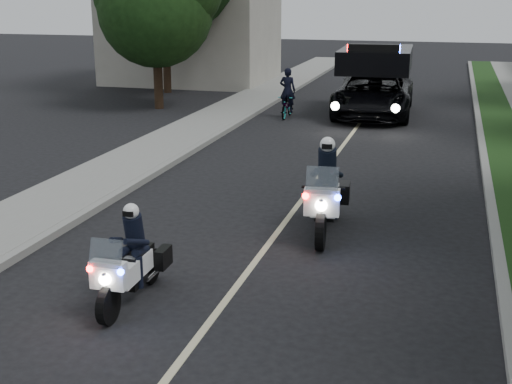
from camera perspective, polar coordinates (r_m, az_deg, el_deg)
ground at (r=9.38m, az=-5.38°, el=-12.68°), size 120.00×120.00×0.00m
curb_right at (r=18.19m, az=18.72°, el=1.30°), size 0.20×60.00×0.15m
curb_left at (r=19.52m, az=-6.02°, el=3.09°), size 0.20×60.00×0.15m
sidewalk_left at (r=19.95m, az=-8.96°, el=3.28°), size 2.00×60.00×0.16m
building_far at (r=36.07m, az=-5.45°, el=14.69°), size 8.00×6.00×7.00m
lane_marking at (r=18.44m, az=5.91°, el=2.07°), size 0.12×50.00×0.01m
police_moto_left at (r=10.73m, az=-10.31°, el=-8.94°), size 0.67×1.81×1.53m
police_moto_right at (r=13.48m, az=5.74°, el=-3.38°), size 1.00×2.29×1.89m
police_suv at (r=26.62m, az=9.74°, el=6.35°), size 3.04×6.17×2.95m
bicycle at (r=25.76m, az=2.63°, el=6.24°), size 0.59×1.61×0.83m
cyclist at (r=25.76m, az=2.63°, el=6.24°), size 0.60×0.40×1.65m
tree_left_near at (r=28.09m, az=-8.09°, el=6.94°), size 4.98×4.98×7.56m
tree_left_far at (r=32.57m, az=-7.39°, el=8.26°), size 7.82×7.82×11.56m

